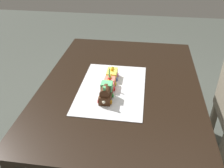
{
  "coord_description": "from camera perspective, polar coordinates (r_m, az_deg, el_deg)",
  "views": [
    {
      "loc": [
        -1.35,
        -0.14,
        1.58
      ],
      "look_at": [
        -0.07,
        0.05,
        0.77
      ],
      "focal_mm": 39.77,
      "sensor_mm": 36.0,
      "label": 1
    }
  ],
  "objects": [
    {
      "name": "cake_car_flatbed_lemon",
      "position": [
        1.63,
        0.0,
        2.27
      ],
      "size": [
        0.1,
        0.08,
        0.07
      ],
      "color": "#F4E04C",
      "rests_on": "cake_board"
    },
    {
      "name": "cake_board",
      "position": [
        1.54,
        0.0,
        -1.01
      ],
      "size": [
        0.6,
        0.4,
        0.0
      ],
      "primitive_type": "cube",
      "color": "silver",
      "rests_on": "dining_table"
    },
    {
      "name": "ground_plane",
      "position": [
        2.08,
        1.69,
        -17.33
      ],
      "size": [
        8.0,
        8.0,
        0.0
      ],
      "primitive_type": "plane",
      "color": "#474C44"
    },
    {
      "name": "birthday_candle",
      "position": [
        1.49,
        -0.62,
        2.61
      ],
      "size": [
        0.01,
        0.01,
        0.07
      ],
      "color": "#66D872",
      "rests_on": "cake_car_hopper_coral"
    },
    {
      "name": "cake_locomotive",
      "position": [
        1.41,
        -1.43,
        -2.04
      ],
      "size": [
        0.14,
        0.08,
        0.12
      ],
      "color": "#472816",
      "rests_on": "cake_board"
    },
    {
      "name": "cake_car_hopper_coral",
      "position": [
        1.53,
        -0.63,
        0.1
      ],
      "size": [
        0.1,
        0.08,
        0.07
      ],
      "color": "#F27260",
      "rests_on": "cake_board"
    },
    {
      "name": "dining_table",
      "position": [
        1.66,
        2.03,
        -2.91
      ],
      "size": [
        1.4,
        1.0,
        0.74
      ],
      "color": "black",
      "rests_on": "ground"
    }
  ]
}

